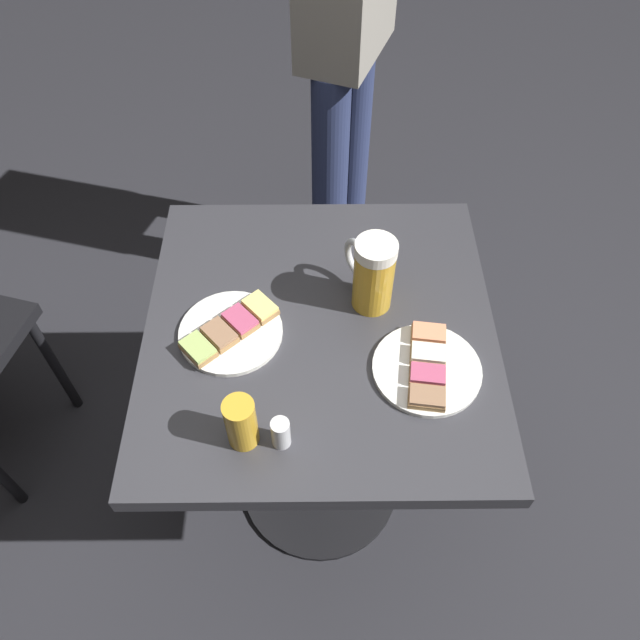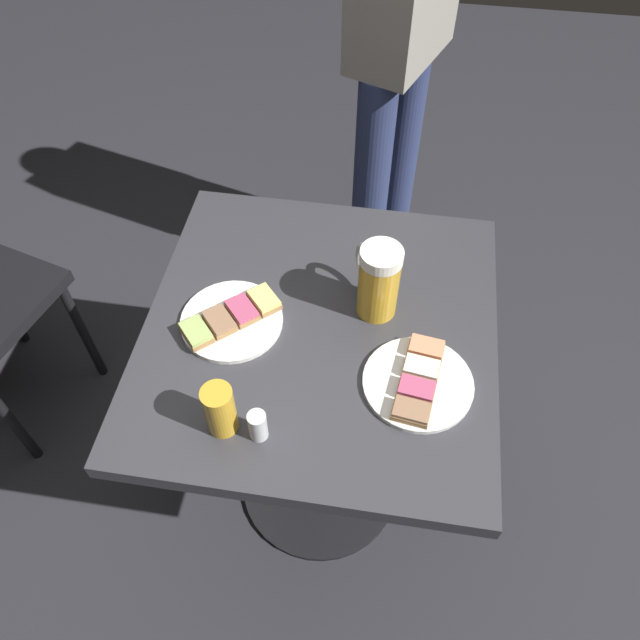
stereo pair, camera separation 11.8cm
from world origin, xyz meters
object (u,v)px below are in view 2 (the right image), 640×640
Objects in this scene: beer_glass_small at (220,410)px; salt_shaker at (258,426)px; plate_far at (418,382)px; plate_near at (231,319)px; patron_standing at (401,26)px; beer_mug at (378,280)px.

salt_shaker is (0.01, 0.06, -0.02)m from beer_glass_small.
plate_far is at bearing 118.38° from salt_shaker.
salt_shaker is (0.23, 0.10, 0.02)m from plate_near.
plate_far is 0.30m from salt_shaker.
patron_standing is (-0.98, -0.12, 0.15)m from plate_far.
salt_shaker is at bearing 13.95° from patron_standing.
beer_glass_small is (0.30, -0.23, -0.03)m from beer_mug.
patron_standing is (-1.12, 0.14, 0.12)m from salt_shaker.
beer_mug is 0.35m from salt_shaker.
plate_near is 0.23m from beer_glass_small.
patron_standing is at bearing 172.74° from salt_shaker.
beer_glass_small reaches higher than salt_shaker.
beer_mug is 1.51× the size of beer_glass_small.
beer_mug is at bearing 151.76° from salt_shaker.
beer_mug is (-0.08, 0.27, 0.07)m from plate_near.
beer_mug is 0.10× the size of patron_standing.
beer_mug is at bearing 142.66° from beer_glass_small.
beer_mug is at bearing -150.64° from plate_far.
beer_glass_small is 0.07m from salt_shaker.
patron_standing reaches higher than salt_shaker.
beer_mug is at bearing 22.84° from patron_standing.
plate_near is 0.99× the size of plate_far.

